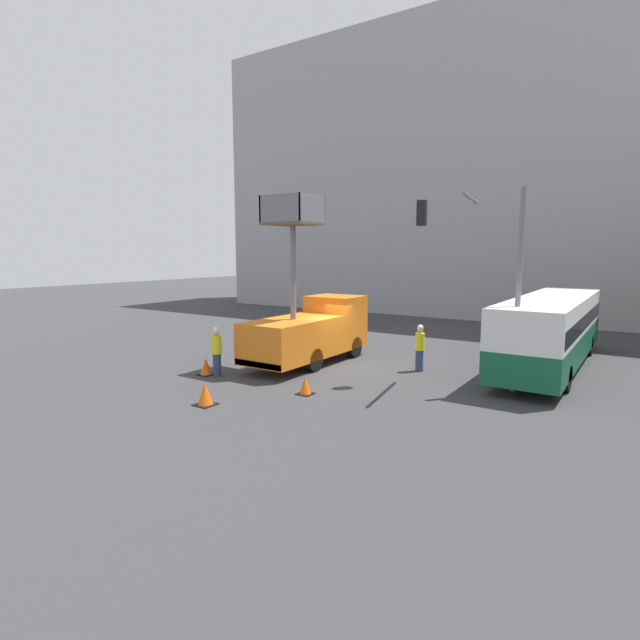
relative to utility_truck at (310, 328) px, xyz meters
name	(u,v)px	position (x,y,z in m)	size (l,w,h in m)	color
ground_plane	(340,365)	(1.32, 0.33, -1.53)	(120.00, 120.00, 0.00)	#38383A
building_backdrop_far	(491,171)	(1.32, 22.49, 9.42)	(44.00, 10.00, 21.90)	#9E9EA3
utility_truck	(310,328)	(0.00, 0.00, 0.00)	(2.34, 6.59, 7.05)	orange
city_bus	(552,326)	(8.89, 4.88, 0.22)	(2.52, 11.99, 2.98)	#145638
traffic_light_pole	(485,257)	(7.36, 0.01, 3.12)	(3.59, 3.34, 6.96)	slate
road_worker_near_truck	(217,351)	(-1.72, -3.93, -0.55)	(0.38, 0.38, 1.94)	navy
road_worker_directing	(420,348)	(4.58, 1.20, -0.56)	(0.38, 0.38, 1.92)	navy
traffic_cone_near_truck	(205,394)	(0.68, -6.84, -1.19)	(0.64, 0.64, 0.73)	black
traffic_cone_mid_road	(206,367)	(-2.21, -4.05, -1.21)	(0.59, 0.59, 0.68)	black
traffic_cone_far_side	(305,386)	(2.63, -4.09, -1.25)	(0.53, 0.53, 0.61)	black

